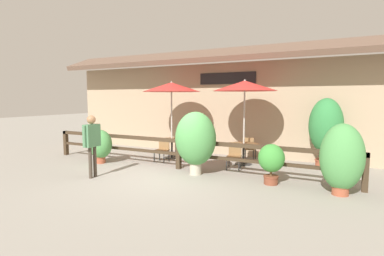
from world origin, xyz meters
TOP-DOWN VIEW (x-y plane):
  - ground_plane at (0.00, 0.00)m, footprint 60.00×60.00m
  - building_facade at (0.00, 4.10)m, footprint 14.28×1.49m
  - patio_railing at (0.00, 1.05)m, footprint 10.40×0.14m
  - patio_umbrella_near at (-1.12, 2.49)m, footprint 2.14×2.14m
  - dining_table_near at (-1.12, 2.49)m, footprint 1.02×1.02m
  - chair_near_streetside at (-1.06, 1.75)m, footprint 0.45×0.45m
  - chair_near_wallside at (-1.14, 3.22)m, footprint 0.51×0.51m
  - patio_umbrella_middle at (1.63, 2.63)m, footprint 2.14×2.14m
  - dining_table_middle at (1.63, 2.63)m, footprint 1.02×1.02m
  - chair_middle_streetside at (1.57, 1.85)m, footprint 0.48×0.48m
  - chair_middle_wallside at (1.58, 3.42)m, footprint 0.45×0.45m
  - potted_plant_tall_tropical at (2.99, 0.68)m, footprint 0.68×0.61m
  - potted_plant_small_flowering at (-2.80, 0.54)m, footprint 0.82×0.74m
  - potted_plant_entrance_palm at (4.61, 0.54)m, footprint 0.96×0.87m
  - potted_plant_broad_leaf at (0.79, 0.68)m, footprint 1.22×1.10m
  - potted_plant_corner_fern at (4.09, 3.55)m, footprint 1.06×0.96m
  - pedestrian at (-1.63, -0.97)m, footprint 0.24×0.62m

SIDE VIEW (x-z plane):
  - ground_plane at x=0.00m, z-range 0.00..0.00m
  - chair_near_streetside at x=-1.06m, z-range 0.04..0.87m
  - chair_near_wallside at x=-1.14m, z-range 0.04..0.87m
  - chair_middle_streetside at x=1.57m, z-range 0.04..0.87m
  - chair_middle_wallside at x=1.58m, z-range 0.04..0.87m
  - dining_table_near at x=-1.12m, z-range 0.21..0.92m
  - dining_table_middle at x=1.63m, z-range 0.21..0.92m
  - potted_plant_tall_tropical at x=2.99m, z-range 0.10..1.16m
  - potted_plant_small_flowering at x=-2.80m, z-range 0.06..1.22m
  - patio_railing at x=0.00m, z-range 0.22..1.17m
  - potted_plant_entrance_palm at x=4.61m, z-range 0.04..1.70m
  - potted_plant_broad_leaf at x=0.79m, z-range 0.12..1.97m
  - pedestrian at x=-1.63m, z-range 0.25..2.01m
  - potted_plant_corner_fern at x=4.09m, z-range 0.18..2.42m
  - building_facade at x=0.00m, z-range 0.05..4.28m
  - patio_umbrella_near at x=-1.12m, z-range 1.21..4.06m
  - patio_umbrella_middle at x=1.63m, z-range 1.21..4.06m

